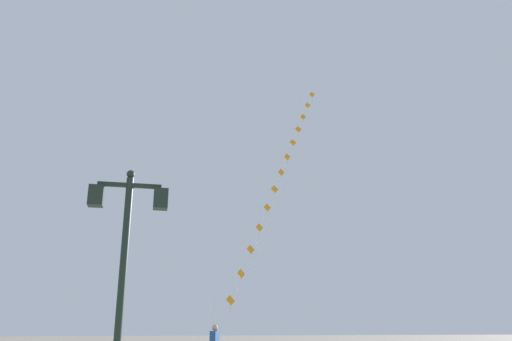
# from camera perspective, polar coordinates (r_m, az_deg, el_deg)

# --- Properties ---
(twin_lantern_lamp_post) EXTENTS (1.51, 0.28, 4.59)m
(twin_lantern_lamp_post) POSITION_cam_1_polar(r_m,az_deg,el_deg) (9.80, -14.83, -7.79)
(twin_lantern_lamp_post) COLOR #1E2D23
(twin_lantern_lamp_post) RESTS_ON ground_plane
(kite_train) EXTENTS (8.63, 10.49, 18.13)m
(kite_train) POSITION_cam_1_polar(r_m,az_deg,el_deg) (28.54, 2.51, -1.26)
(kite_train) COLOR brown
(kite_train) RESTS_ON ground_plane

